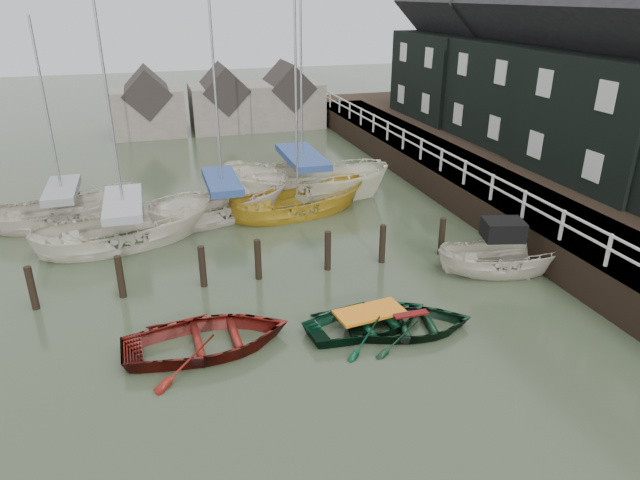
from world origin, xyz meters
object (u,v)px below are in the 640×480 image
object	(u,v)px
rowboat_dkgreen	(410,331)
sailboat_d	(303,193)
rowboat_green	(369,328)
sailboat_e	(68,221)
rowboat_red	(209,349)
sailboat_c	(298,212)
motorboat	(501,269)
sailboat_a	(129,241)
sailboat_b	(224,214)

from	to	relation	value
rowboat_dkgreen	sailboat_d	bearing A→B (deg)	8.14
rowboat_green	sailboat_e	size ratio (longest dim) A/B	0.40
rowboat_red	rowboat_dkgreen	distance (m)	5.55
rowboat_dkgreen	sailboat_d	xyz separation A→B (m)	(0.24, 12.36, 0.06)
rowboat_red	sailboat_d	bearing A→B (deg)	-28.36
rowboat_red	sailboat_c	distance (m)	10.45
rowboat_green	motorboat	world-z (taller)	motorboat
motorboat	sailboat_c	bearing A→B (deg)	49.14
motorboat	sailboat_e	distance (m)	17.25
rowboat_dkgreen	sailboat_a	distance (m)	11.62
motorboat	sailboat_b	bearing A→B (deg)	60.08
rowboat_red	sailboat_c	bearing A→B (deg)	-29.91
rowboat_dkgreen	sailboat_e	xyz separation A→B (m)	(-10.04, 11.67, 0.06)
sailboat_c	sailboat_d	xyz separation A→B (m)	(0.86, 2.38, 0.05)
sailboat_d	sailboat_e	size ratio (longest dim) A/B	1.30
motorboat	sailboat_d	distance (m)	10.77
rowboat_red	sailboat_e	xyz separation A→B (m)	(-4.54, 10.93, 0.06)
rowboat_green	sailboat_e	distance (m)	14.37
rowboat_red	sailboat_b	bearing A→B (deg)	-12.33
rowboat_dkgreen	motorboat	distance (m)	5.20
sailboat_b	sailboat_d	size ratio (longest dim) A/B	1.03
sailboat_a	motorboat	bearing A→B (deg)	-130.97
sailboat_a	sailboat_e	bearing A→B (deg)	26.48
rowboat_green	sailboat_e	world-z (taller)	sailboat_e
motorboat	sailboat_c	size ratio (longest dim) A/B	0.45
rowboat_dkgreen	sailboat_b	xyz separation A→B (m)	(-3.71, 10.60, 0.06)
sailboat_b	sailboat_e	distance (m)	6.42
rowboat_red	sailboat_a	distance (m)	8.31
sailboat_b	sailboat_c	xyz separation A→B (m)	(3.10, -0.61, -0.05)
motorboat	sailboat_b	xyz separation A→B (m)	(-8.27, 8.11, -0.03)
sailboat_a	sailboat_d	world-z (taller)	sailboat_d
sailboat_b	rowboat_green	bearing A→B (deg)	172.49
rowboat_red	sailboat_b	xyz separation A→B (m)	(1.79, 9.85, 0.06)
rowboat_dkgreen	sailboat_d	distance (m)	12.36
sailboat_d	sailboat_c	bearing A→B (deg)	-175.99
rowboat_dkgreen	sailboat_e	distance (m)	15.40
sailboat_c	sailboat_d	world-z (taller)	sailboat_d
rowboat_red	sailboat_e	bearing A→B (deg)	20.51
rowboat_green	sailboat_c	size ratio (longest dim) A/B	0.35
rowboat_red	rowboat_dkgreen	world-z (taller)	rowboat_red
rowboat_red	sailboat_b	size ratio (longest dim) A/B	0.36
sailboat_b	sailboat_e	world-z (taller)	sailboat_b
rowboat_green	rowboat_dkgreen	xyz separation A→B (m)	(1.04, -0.47, 0.00)
sailboat_b	sailboat_e	size ratio (longest dim) A/B	1.33
motorboat	sailboat_b	size ratio (longest dim) A/B	0.39
rowboat_red	rowboat_dkgreen	xyz separation A→B (m)	(5.50, -0.74, 0.00)
motorboat	sailboat_e	xyz separation A→B (m)	(-14.60, 9.18, -0.03)
rowboat_green	motorboat	bearing A→B (deg)	-77.43
sailboat_e	sailboat_b	bearing A→B (deg)	-109.15
motorboat	sailboat_a	xyz separation A→B (m)	(-12.17, 6.30, -0.03)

